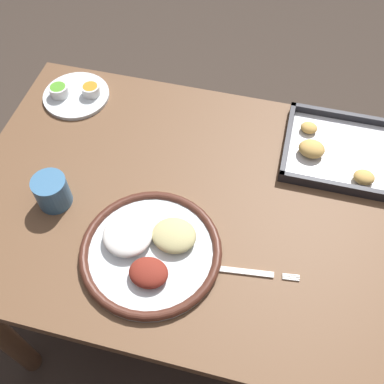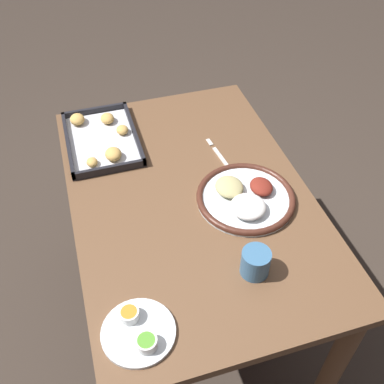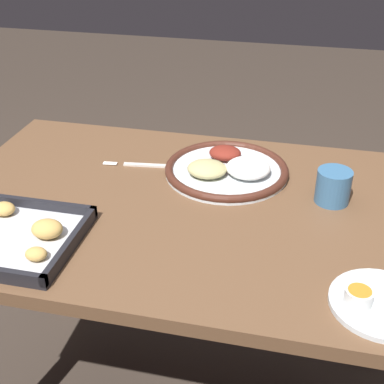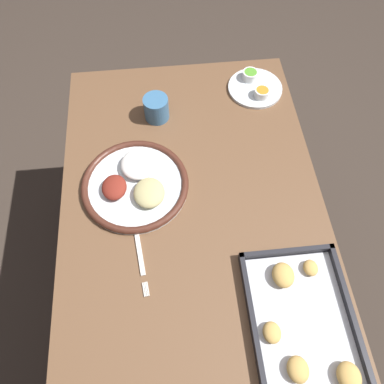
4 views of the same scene
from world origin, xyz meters
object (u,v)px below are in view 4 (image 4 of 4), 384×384
(fork, at_px, (140,253))
(baking_tray, at_px, (302,323))
(saucer_plate, at_px, (255,86))
(drinking_cup, at_px, (156,108))
(dinner_plate, at_px, (136,183))

(fork, xyz_separation_m, baking_tray, (0.21, 0.37, 0.01))
(saucer_plate, xyz_separation_m, drinking_cup, (0.09, -0.33, 0.03))
(fork, height_order, baking_tray, baking_tray)
(dinner_plate, distance_m, fork, 0.20)
(baking_tray, distance_m, drinking_cup, 0.73)
(dinner_plate, bearing_deg, baking_tray, 41.85)
(dinner_plate, relative_size, fork, 1.47)
(saucer_plate, bearing_deg, drinking_cup, -75.41)
(dinner_plate, xyz_separation_m, baking_tray, (0.41, 0.37, -0.00))
(saucer_plate, relative_size, drinking_cup, 2.32)
(dinner_plate, relative_size, drinking_cup, 3.94)
(fork, distance_m, drinking_cup, 0.45)
(dinner_plate, bearing_deg, fork, 1.03)
(dinner_plate, relative_size, baking_tray, 0.86)
(saucer_plate, distance_m, drinking_cup, 0.34)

